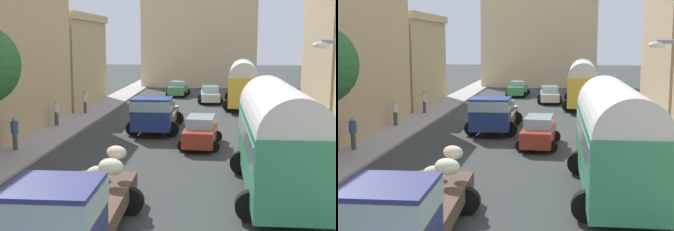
% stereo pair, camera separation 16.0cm
% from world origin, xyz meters
% --- Properties ---
extents(ground_plane, '(154.00, 154.00, 0.00)m').
position_xyz_m(ground_plane, '(0.00, 27.00, 0.00)').
color(ground_plane, '#353939').
extents(sidewalk_left, '(2.50, 70.00, 0.14)m').
position_xyz_m(sidewalk_left, '(-7.25, 27.00, 0.07)').
color(sidewalk_left, '#ABA3A1').
rests_on(sidewalk_left, ground).
extents(sidewalk_right, '(2.50, 70.00, 0.14)m').
position_xyz_m(sidewalk_right, '(7.25, 27.00, 0.07)').
color(sidewalk_right, '#AEAD9A').
rests_on(sidewalk_right, ground).
extents(building_left_2, '(4.94, 11.95, 10.94)m').
position_xyz_m(building_left_2, '(-10.97, 22.71, 5.47)').
color(building_left_2, tan).
rests_on(building_left_2, ground).
extents(building_left_3, '(5.52, 10.80, 7.81)m').
position_xyz_m(building_left_3, '(-11.01, 34.62, 3.93)').
color(building_left_3, tan).
rests_on(building_left_3, ground).
extents(distant_church, '(13.61, 7.56, 20.98)m').
position_xyz_m(distant_church, '(-0.00, 54.10, 7.18)').
color(distant_church, '#D7B98C').
rests_on(distant_church, ground).
extents(parked_bus_0, '(3.29, 8.69, 4.09)m').
position_xyz_m(parked_bus_0, '(4.62, 11.25, 2.27)').
color(parked_bus_0, '#348C61').
rests_on(parked_bus_0, ground).
extents(parked_bus_1, '(3.44, 9.55, 3.94)m').
position_xyz_m(parked_bus_1, '(4.51, 34.73, 2.19)').
color(parked_bus_1, yellow).
rests_on(parked_bus_1, ground).
extents(cargo_truck_0, '(3.12, 7.28, 2.38)m').
position_xyz_m(cargo_truck_0, '(-1.32, 5.71, 1.26)').
color(cargo_truck_0, navy).
rests_on(cargo_truck_0, ground).
extents(cargo_truck_1, '(3.21, 6.74, 2.30)m').
position_xyz_m(cargo_truck_1, '(-1.40, 22.70, 1.21)').
color(cargo_truck_1, navy).
rests_on(cargo_truck_1, ground).
extents(car_0, '(2.41, 4.32, 1.49)m').
position_xyz_m(car_0, '(-1.36, 26.40, 0.75)').
color(car_0, silver).
rests_on(car_0, ground).
extents(car_1, '(2.32, 4.07, 1.53)m').
position_xyz_m(car_1, '(-1.60, 42.06, 0.78)').
color(car_1, '#479C51').
rests_on(car_1, ground).
extents(car_2, '(2.30, 4.43, 1.63)m').
position_xyz_m(car_2, '(1.56, 19.18, 0.81)').
color(car_2, '#AC3221').
rests_on(car_2, ground).
extents(car_3, '(2.36, 4.27, 1.52)m').
position_xyz_m(car_3, '(1.70, 37.24, 0.76)').
color(car_3, silver).
rests_on(car_3, ground).
extents(pedestrian_0, '(0.43, 0.43, 1.84)m').
position_xyz_m(pedestrian_0, '(-7.62, 29.20, 1.05)').
color(pedestrian_0, '#503E3C').
rests_on(pedestrian_0, ground).
extents(pedestrian_1, '(0.54, 0.54, 1.77)m').
position_xyz_m(pedestrian_1, '(-7.98, 23.72, 1.00)').
color(pedestrian_1, '#424947').
rests_on(pedestrian_1, ground).
extents(pedestrian_2, '(0.39, 0.39, 1.81)m').
position_xyz_m(pedestrian_2, '(-7.70, 16.70, 1.03)').
color(pedestrian_2, '#4A4F3F').
rests_on(pedestrian_2, ground).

